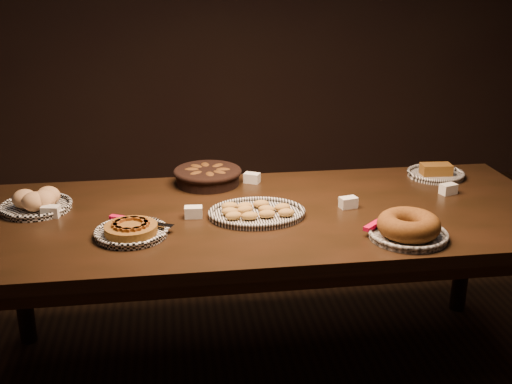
{
  "coord_description": "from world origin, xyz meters",
  "views": [
    {
      "loc": [
        -0.37,
        -2.39,
        1.71
      ],
      "look_at": [
        -0.03,
        0.05,
        0.82
      ],
      "focal_mm": 45.0,
      "sensor_mm": 36.0,
      "label": 1
    }
  ],
  "objects": [
    {
      "name": "madeleine_platter",
      "position": [
        -0.04,
        -0.04,
        0.77
      ],
      "size": [
        0.38,
        0.31,
        0.04
      ],
      "rotation": [
        0.0,
        0.0,
        -0.15
      ],
      "color": "black",
      "rests_on": "buffet_table"
    },
    {
      "name": "croissant_basket",
      "position": [
        -0.2,
        0.38,
        0.79
      ],
      "size": [
        0.38,
        0.38,
        0.08
      ],
      "rotation": [
        0.0,
        0.0,
        0.4
      ],
      "color": "black",
      "rests_on": "buffet_table"
    },
    {
      "name": "ground",
      "position": [
        0.0,
        0.0,
        0.0
      ],
      "size": [
        5.0,
        5.0,
        0.0
      ],
      "primitive_type": "plane",
      "color": "black",
      "rests_on": "ground"
    },
    {
      "name": "bread_roll_plate",
      "position": [
        -0.92,
        0.15,
        0.79
      ],
      "size": [
        0.29,
        0.29,
        0.09
      ],
      "rotation": [
        0.0,
        0.0,
        -0.22
      ],
      "color": "white",
      "rests_on": "buffet_table"
    },
    {
      "name": "loaf_plate",
      "position": [
        0.87,
        0.34,
        0.77
      ],
      "size": [
        0.27,
        0.27,
        0.06
      ],
      "rotation": [
        0.0,
        0.0,
        -0.06
      ],
      "color": "black",
      "rests_on": "buffet_table"
    },
    {
      "name": "tent_cards",
      "position": [
        0.01,
        0.11,
        0.77
      ],
      "size": [
        1.76,
        0.45,
        0.04
      ],
      "color": "white",
      "rests_on": "buffet_table"
    },
    {
      "name": "buffet_table",
      "position": [
        0.0,
        0.0,
        0.68
      ],
      "size": [
        2.4,
        1.0,
        0.75
      ],
      "color": "black",
      "rests_on": "ground"
    },
    {
      "name": "apple_tart_plate",
      "position": [
        -0.53,
        -0.17,
        0.77
      ],
      "size": [
        0.3,
        0.27,
        0.05
      ],
      "rotation": [
        0.0,
        0.0,
        -0.2
      ],
      "color": "white",
      "rests_on": "buffet_table"
    },
    {
      "name": "bundt_cake_plate",
      "position": [
        0.48,
        -0.33,
        0.79
      ],
      "size": [
        0.31,
        0.37,
        0.09
      ],
      "rotation": [
        0.0,
        0.0,
        -0.21
      ],
      "color": "black",
      "rests_on": "buffet_table"
    }
  ]
}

